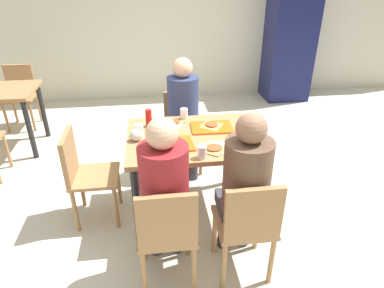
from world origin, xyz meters
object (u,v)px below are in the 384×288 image
at_px(person_in_red, 164,188).
at_px(plastic_cup_a, 184,114).
at_px(chair_near_left, 167,230).
at_px(plastic_cup_b, 202,152).
at_px(pizza_slice_a, 169,144).
at_px(pizza_slice_b, 212,124).
at_px(background_chair_far, 20,91).
at_px(pizza_slice_d, 214,148).
at_px(tray_red_near, 171,145).
at_px(paper_plate_center, 171,125).
at_px(drink_fridge, 289,42).
at_px(pizza_slice_c, 173,122).
at_px(main_table, 192,147).
at_px(soda_can, 245,125).
at_px(person_far_side, 183,109).
at_px(paper_plate_near_edge, 217,148).
at_px(plastic_cup_c, 139,130).
at_px(tray_red_far, 212,127).
at_px(chair_left_end, 84,171).
at_px(condiment_bottle, 149,118).
at_px(chair_far_side, 182,125).
at_px(chair_near_right, 248,223).
at_px(person_in_brown_jacket, 245,181).
at_px(foil_bundle, 136,135).

xyz_separation_m(person_in_red, plastic_cup_a, (0.25, 1.05, 0.08)).
distance_m(chair_near_left, plastic_cup_b, 0.63).
bearing_deg(pizza_slice_a, pizza_slice_b, 39.23).
distance_m(chair_near_left, background_chair_far, 3.56).
height_order(pizza_slice_d, background_chair_far, background_chair_far).
distance_m(tray_red_near, paper_plate_center, 0.39).
relative_size(plastic_cup_a, plastic_cup_b, 1.00).
xyz_separation_m(chair_near_left, drink_fridge, (2.25, 3.67, 0.45)).
bearing_deg(pizza_slice_b, pizza_slice_c, 161.88).
distance_m(main_table, soda_can, 0.49).
bearing_deg(pizza_slice_c, soda_can, -21.95).
bearing_deg(person_far_side, plastic_cup_b, -88.51).
xyz_separation_m(paper_plate_near_edge, plastic_cup_a, (-0.19, 0.61, 0.05)).
distance_m(person_far_side, pizza_slice_c, 0.44).
bearing_deg(drink_fridge, plastic_cup_c, -130.90).
relative_size(pizza_slice_d, plastic_cup_a, 1.97).
bearing_deg(pizza_slice_a, drink_fridge, 54.19).
bearing_deg(soda_can, tray_red_far, 158.26).
distance_m(chair_left_end, condiment_bottle, 0.72).
relative_size(main_table, pizza_slice_b, 5.34).
xyz_separation_m(chair_far_side, tray_red_far, (0.19, -0.69, 0.28)).
bearing_deg(plastic_cup_b, chair_near_right, -61.29).
height_order(chair_far_side, tray_red_near, chair_far_side).
distance_m(person_far_side, paper_plate_near_edge, 0.93).
relative_size(chair_left_end, pizza_slice_a, 4.13).
bearing_deg(tray_red_near, person_far_side, 77.05).
height_order(pizza_slice_a, drink_fridge, drink_fridge).
bearing_deg(person_in_brown_jacket, paper_plate_near_edge, 103.96).
xyz_separation_m(tray_red_near, paper_plate_near_edge, (0.36, -0.09, -0.00)).
height_order(chair_near_right, soda_can, soda_can).
bearing_deg(chair_far_side, plastic_cup_a, -93.48).
bearing_deg(chair_near_left, condiment_bottle, 94.43).
relative_size(drink_fridge, background_chair_far, 2.24).
bearing_deg(foil_bundle, pizza_slice_c, 41.17).
xyz_separation_m(chair_near_right, plastic_cup_b, (-0.25, 0.45, 0.32)).
distance_m(chair_near_right, soda_can, 0.93).
bearing_deg(paper_plate_near_edge, chair_left_end, 167.64).
height_order(drink_fridge, background_chair_far, drink_fridge).
height_order(chair_left_end, condiment_bottle, condiment_bottle).
bearing_deg(person_far_side, paper_plate_center, -110.45).
bearing_deg(drink_fridge, pizza_slice_a, -125.81).
xyz_separation_m(chair_far_side, paper_plate_center, (-0.16, -0.58, 0.28)).
relative_size(paper_plate_center, plastic_cup_c, 2.20).
height_order(chair_near_right, plastic_cup_b, plastic_cup_b).
height_order(paper_plate_center, pizza_slice_d, pizza_slice_d).
height_order(chair_far_side, person_far_side, person_far_side).
distance_m(main_table, plastic_cup_b, 0.40).
relative_size(chair_left_end, drink_fridge, 0.45).
height_order(chair_near_left, plastic_cup_b, plastic_cup_b).
relative_size(main_table, plastic_cup_c, 10.94).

